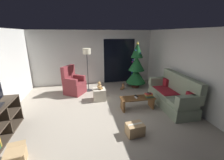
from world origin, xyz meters
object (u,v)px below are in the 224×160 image
object	(u,v)px
book_stack	(149,95)
christmas_tree	(136,68)
remote_white	(136,97)
armchair	(74,84)
teddy_bear_chestnut_by_tree	(123,87)
coffee_table	(137,101)
cell_phone	(149,93)
couch	(173,95)
ottoman	(99,94)
teddy_bear_honey	(100,86)
cardboard_box_taped_mid_floor	(135,129)
remote_black	(137,96)
floor_lamp	(87,55)
cardboard_box_open_near_shelf	(16,157)

from	to	relation	value
book_stack	christmas_tree	xyz separation A→B (m)	(0.31, 1.99, 0.44)
remote_white	armchair	xyz separation A→B (m)	(-1.99, 1.75, -0.01)
teddy_bear_chestnut_by_tree	remote_white	bearing A→B (deg)	-92.27
coffee_table	cell_phone	size ratio (longest dim) A/B	7.64
book_stack	couch	bearing A→B (deg)	-3.16
remote_white	ottoman	distance (m)	1.42
armchair	teddy_bear_honey	world-z (taller)	armchair
ottoman	teddy_bear_chestnut_by_tree	distance (m)	1.38
cell_phone	ottoman	size ratio (longest dim) A/B	0.33
armchair	cardboard_box_taped_mid_floor	distance (m)	3.33
remote_black	cardboard_box_taped_mid_floor	size ratio (longest dim) A/B	0.35
armchair	ottoman	size ratio (longest dim) A/B	2.57
teddy_bear_chestnut_by_tree	cardboard_box_taped_mid_floor	world-z (taller)	cardboard_box_taped_mid_floor
teddy_bear_chestnut_by_tree	cardboard_box_taped_mid_floor	distance (m)	2.97
floor_lamp	cardboard_box_taped_mid_floor	distance (m)	3.53
armchair	floor_lamp	world-z (taller)	floor_lamp
coffee_table	cell_phone	distance (m)	0.46
book_stack	teddy_bear_chestnut_by_tree	xyz separation A→B (m)	(-0.36, 1.77, -0.33)
coffee_table	remote_black	bearing A→B (deg)	90.29
cardboard_box_taped_mid_floor	teddy_bear_honey	bearing A→B (deg)	105.46
teddy_bear_honey	armchair	bearing A→B (deg)	138.99
couch	floor_lamp	distance (m)	3.51
book_stack	coffee_table	bearing A→B (deg)	174.04
couch	cell_phone	world-z (taller)	couch
cardboard_box_open_near_shelf	cardboard_box_taped_mid_floor	xyz separation A→B (m)	(2.48, 0.32, 0.01)
book_stack	christmas_tree	world-z (taller)	christmas_tree
christmas_tree	armchair	xyz separation A→B (m)	(-2.73, -0.21, -0.50)
remote_black	book_stack	bearing A→B (deg)	-35.34
remote_white	teddy_bear_chestnut_by_tree	bearing A→B (deg)	-94.23
couch	book_stack	size ratio (longest dim) A/B	7.30
christmas_tree	teddy_bear_honey	bearing A→B (deg)	-149.80
ottoman	teddy_bear_chestnut_by_tree	bearing A→B (deg)	35.83
ottoman	teddy_bear_honey	world-z (taller)	teddy_bear_honey
couch	remote_white	xyz separation A→B (m)	(-1.26, 0.07, 0.01)
floor_lamp	teddy_bear_honey	distance (m)	1.44
armchair	cell_phone	bearing A→B (deg)	-36.01
cell_phone	armchair	bearing A→B (deg)	110.69
remote_black	teddy_bear_honey	distance (m)	1.38
cardboard_box_open_near_shelf	remote_white	bearing A→B (deg)	27.12
teddy_bear_chestnut_by_tree	coffee_table	bearing A→B (deg)	-90.18
remote_black	floor_lamp	size ratio (longest dim) A/B	0.09
couch	armchair	distance (m)	3.73
remote_black	ottoman	distance (m)	1.40
cell_phone	cardboard_box_open_near_shelf	size ratio (longest dim) A/B	0.28
cell_phone	cardboard_box_taped_mid_floor	world-z (taller)	cell_phone
remote_white	couch	bearing A→B (deg)	174.70
christmas_tree	teddy_bear_honey	world-z (taller)	christmas_tree
book_stack	teddy_bear_honey	world-z (taller)	teddy_bear_honey
book_stack	ottoman	world-z (taller)	book_stack
book_stack	ottoman	xyz separation A→B (m)	(-1.48, 0.96, -0.24)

